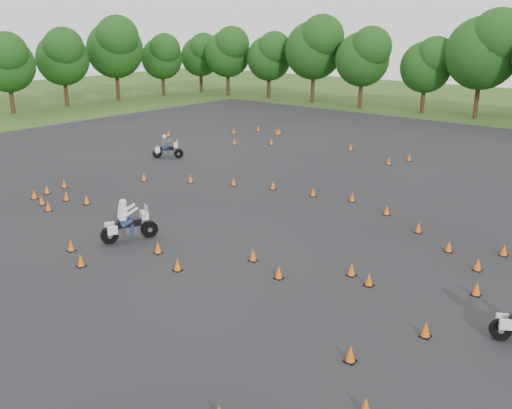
{
  "coord_description": "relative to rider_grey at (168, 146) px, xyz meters",
  "views": [
    {
      "loc": [
        14.77,
        -13.94,
        8.63
      ],
      "look_at": [
        0.0,
        4.0,
        1.2
      ],
      "focal_mm": 40.0,
      "sensor_mm": 36.0,
      "label": 1
    }
  ],
  "objects": [
    {
      "name": "rider_grey",
      "position": [
        0.0,
        0.0,
        0.0
      ],
      "size": [
        2.01,
        1.75,
        1.58
      ],
      "primitive_type": null,
      "rotation": [
        0.0,
        0.0,
        0.66
      ],
      "color": "#44474C",
      "rests_on": "ground"
    },
    {
      "name": "ground",
      "position": [
        13.43,
        -11.07,
        -0.8
      ],
      "size": [
        140.0,
        140.0,
        0.0
      ],
      "primitive_type": "plane",
      "color": "#2D5119",
      "rests_on": "ground"
    },
    {
      "name": "traffic_cones",
      "position": [
        13.25,
        -5.16,
        -0.57
      ],
      "size": [
        36.45,
        32.42,
        0.45
      ],
      "color": "#FD5F0A",
      "rests_on": "asphalt_pad"
    },
    {
      "name": "rider_white",
      "position": [
        10.11,
        -11.27,
        0.13
      ],
      "size": [
        1.64,
        2.47,
        1.84
      ],
      "primitive_type": null,
      "rotation": [
        0.0,
        0.0,
        1.15
      ],
      "color": "white",
      "rests_on": "ground"
    },
    {
      "name": "asphalt_pad",
      "position": [
        13.43,
        -5.07,
        -0.79
      ],
      "size": [
        62.0,
        62.0,
        0.0
      ],
      "primitive_type": "plane",
      "color": "black",
      "rests_on": "ground"
    }
  ]
}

